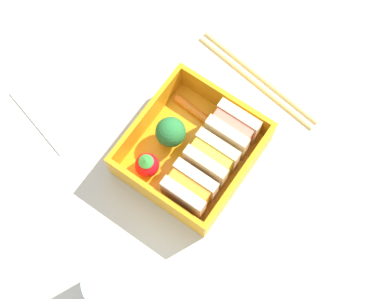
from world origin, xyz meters
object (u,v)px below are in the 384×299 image
Objects in this scene: drinking_glass at (115,284)px; folded_napkin at (78,91)px; strawberry_far_left at (147,165)px; chopstick_pair at (257,79)px; broccoli_floret at (171,132)px; sandwich_left at (232,130)px; sandwich_center_left at (211,159)px; carrot_stick_far_left at (191,109)px; sandwich_center at (190,189)px.

drinking_glass reaches higher than folded_napkin.
strawberry_far_left is 0.18× the size of chopstick_pair.
folded_napkin is (1.32, -14.47, -3.72)cm from broccoli_floret.
drinking_glass is at bearing -1.24° from sandwich_left.
sandwich_left is at bearing 105.93° from folded_napkin.
drinking_glass is 26.57cm from folded_napkin.
strawberry_far_left reaches higher than folded_napkin.
sandwich_center_left is 7.89cm from strawberry_far_left.
carrot_stick_far_left is at bearing -26.32° from chopstick_pair.
strawberry_far_left is at bearing 76.24° from folded_napkin.
sandwich_left is 0.40× the size of folded_napkin.
sandwich_center is (9.11, 0.00, 0.00)cm from sandwich_left.
strawberry_far_left is (4.82, -0.17, -1.08)cm from broccoli_floret.
broccoli_floret is 4.94cm from strawberry_far_left.
sandwich_center reaches higher than strawberry_far_left.
drinking_glass is (13.46, 5.69, 1.65)cm from strawberry_far_left.
broccoli_floret is (4.53, -6.01, 0.03)cm from sandwich_left.
sandwich_center is at bearing 80.94° from folded_napkin.
sandwich_center is 6.28cm from strawberry_far_left.
broccoli_floret is at bearing -17.04° from chopstick_pair.
folded_napkin is at bearing -130.32° from drinking_glass.
broccoli_floret is 0.33× the size of folded_napkin.
sandwich_center_left reaches higher than chopstick_pair.
drinking_glass is at bearing 49.68° from folded_napkin.
sandwich_left is 21.62cm from folded_napkin.
sandwich_center_left is at bearing 7.33° from chopstick_pair.
folded_napkin is (5.85, -20.48, -3.69)cm from sandwich_left.
strawberry_far_left is (9.35, -6.18, -1.05)cm from sandwich_left.
drinking_glass reaches higher than carrot_stick_far_left.
sandwich_center_left is at bearing 89.75° from broccoli_floret.
sandwich_center is 11.45cm from carrot_stick_far_left.
strawberry_far_left is 14.71cm from drinking_glass.
broccoli_floret is 0.24× the size of chopstick_pair.
strawberry_far_left is 14.96cm from folded_napkin.
chopstick_pair is at bearing 162.96° from broccoli_floret.
broccoli_floret is at bearing 178.00° from strawberry_far_left.
sandwich_center_left is 1.11× the size of carrot_stick_far_left.
broccoli_floret is at bearing -127.31° from sandwich_center.
sandwich_center_left is at bearing 180.00° from sandwich_center.
strawberry_far_left is at bearing 0.49° from carrot_stick_far_left.
strawberry_far_left is at bearing -2.00° from broccoli_floret.
chopstick_pair is (-13.81, 4.23, -3.57)cm from broccoli_floret.
sandwich_left is 4.56cm from sandwich_center_left.
sandwich_center is at bearing 177.94° from drinking_glass.
sandwich_left is 0.29× the size of chopstick_pair.
carrot_stick_far_left is at bearing -179.51° from strawberry_far_left.
carrot_stick_far_left is 15.53cm from folded_napkin.
drinking_glass reaches higher than sandwich_left.
folded_napkin is (-3.27, -20.48, -3.69)cm from sandwich_center.
sandwich_left reaches higher than carrot_stick_far_left.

